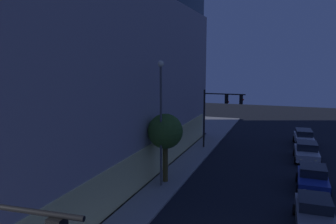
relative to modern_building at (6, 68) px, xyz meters
name	(u,v)px	position (x,y,z in m)	size (l,w,h in m)	color
modern_building	(6,68)	(0.00, 0.00, 0.00)	(32.89, 29.89, 17.04)	#4C4C51
traffic_light_far_corner	(219,107)	(9.76, -17.73, -4.01)	(0.32, 4.24, 6.04)	black
street_lamp_sidewalk	(161,110)	(-2.03, -15.91, -2.80)	(0.44, 0.44, 8.90)	#535353
sidewalk_tree	(165,132)	(-1.13, -15.90, -4.56)	(2.58, 2.58, 5.10)	#51461E
car_grey	(315,213)	(-4.58, -25.84, -7.64)	(4.35, 2.15, 1.62)	slate
car_blue	(313,178)	(1.30, -26.13, -7.62)	(4.29, 2.24, 1.63)	navy
car_silver	(307,151)	(8.73, -26.10, -7.61)	(4.49, 2.26, 1.66)	#B7BABF
car_white	(304,137)	(14.74, -26.12, -7.59)	(4.75, 2.19, 1.67)	silver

